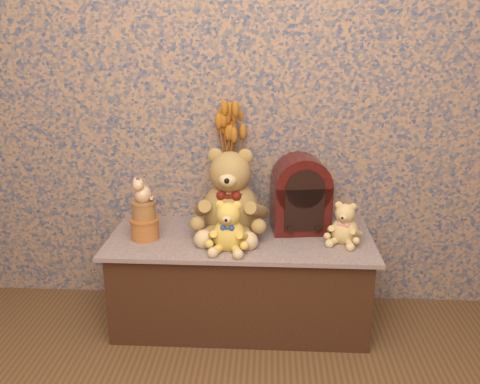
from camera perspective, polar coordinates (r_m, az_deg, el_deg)
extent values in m
cube|color=#35496E|center=(2.54, 0.42, 15.41)|extent=(3.00, 0.10, 2.60)
cube|color=#3C4E7B|center=(2.56, 0.06, -9.65)|extent=(1.25, 0.55, 0.45)
cylinder|color=tan|center=(2.62, -1.13, -1.14)|extent=(0.16, 0.16, 0.21)
cylinder|color=gold|center=(2.47, -10.44, -3.99)|extent=(0.16, 0.16, 0.10)
cylinder|color=tan|center=(2.44, -10.56, -2.00)|extent=(0.13, 0.13, 0.09)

